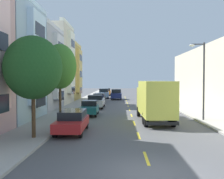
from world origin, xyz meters
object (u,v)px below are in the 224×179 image
parked_sedan_champagne (146,94)px  street_tree_nearest (33,68)px  delivery_box_truck (155,99)px  parked_pickup_orange (106,92)px  parked_sedan_burgundy (155,98)px  moving_navy_sedan (116,94)px  parked_suv_sky (104,93)px  parked_wagon_red (72,121)px  street_lamp (202,75)px  parked_hatchback_teal (89,108)px  street_tree_second (60,67)px  parked_wagon_white (149,95)px  parked_pickup_silver (96,102)px  parked_wagon_charcoal (99,98)px

parked_sedan_champagne → street_tree_nearest: bearing=-104.8°
delivery_box_truck → parked_pickup_orange: delivery_box_truck is taller
delivery_box_truck → parked_sedan_champagne: bearing=85.7°
parked_sedan_burgundy → moving_navy_sedan: moving_navy_sedan is taller
parked_suv_sky → parked_wagon_red: bearing=-90.2°
parked_sedan_champagne → street_lamp: bearing=-87.1°
parked_hatchback_teal → parked_wagon_red: size_ratio=0.85×
street_tree_second → parked_hatchback_teal: 6.08m
parked_hatchback_teal → moving_navy_sedan: moving_navy_sedan is taller
parked_pickup_orange → parked_wagon_white: 16.33m
street_tree_nearest → parked_sedan_champagne: size_ratio=1.34×
street_tree_second → parked_pickup_silver: street_tree_second is taller
parked_sedan_champagne → moving_navy_sedan: (-6.09, -6.17, 0.24)m
parked_sedan_champagne → street_tree_second: bearing=-107.8°
street_tree_nearest → delivery_box_truck: street_tree_nearest is taller
parked_pickup_orange → delivery_box_truck: bearing=-81.4°
parked_hatchback_teal → parked_wagon_charcoal: 15.32m
street_tree_nearest → parked_wagon_white: 35.42m
parked_sedan_burgundy → moving_navy_sedan: 10.11m
street_tree_second → parked_hatchback_teal: bearing=62.8°
parked_sedan_burgundy → parked_wagon_white: bearing=90.2°
street_tree_second → parked_suv_sky: bearing=86.1°
parked_sedan_burgundy → parked_sedan_champagne: (-0.04, 14.21, 0.00)m
parked_pickup_orange → parked_sedan_burgundy: bearing=-67.9°
delivery_box_truck → parked_wagon_charcoal: delivery_box_truck is taller
street_lamp → parked_sedan_burgundy: bearing=95.0°
parked_wagon_red → street_lamp: bearing=26.8°
parked_pickup_orange → parked_wagon_red: bearing=-90.2°
street_tree_nearest → moving_navy_sedan: (4.60, 34.26, -3.34)m
parked_pickup_orange → parked_pickup_silver: 28.84m
street_tree_nearest → parked_wagon_red: bearing=50.0°
parked_sedan_burgundy → parked_pickup_silver: (-8.57, -7.60, 0.08)m
parked_hatchback_teal → moving_navy_sedan: size_ratio=0.84×
parked_wagon_red → street_tree_second: bearing=111.4°
parked_pickup_silver → delivery_box_truck: bearing=-62.0°
parked_sedan_champagne → parked_suv_sky: bearing=-160.1°
parked_pickup_silver → parked_sedan_champagne: (8.54, 21.81, -0.08)m
parked_pickup_orange → street_tree_nearest: bearing=-92.5°
parked_hatchback_teal → moving_navy_sedan: 23.12m
parked_sedan_burgundy → parked_suv_sky: parked_suv_sky is taller
parked_wagon_charcoal → parked_suv_sky: 10.72m
parked_wagon_white → parked_sedan_burgundy: bearing=-89.8°
parked_wagon_red → parked_sedan_champagne: (8.76, 38.13, -0.05)m
parked_suv_sky → parked_wagon_red: parked_suv_sky is taller
street_lamp → parked_sedan_champagne: street_lamp is taller
parked_pickup_orange → parked_wagon_red: size_ratio=1.13×
delivery_box_truck → parked_wagon_red: bearing=-141.7°
street_tree_second → parked_pickup_orange: (2.11, 40.24, -3.94)m
parked_wagon_white → street_tree_nearest: bearing=-107.7°
parked_wagon_red → moving_navy_sedan: (2.67, 31.96, 0.18)m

